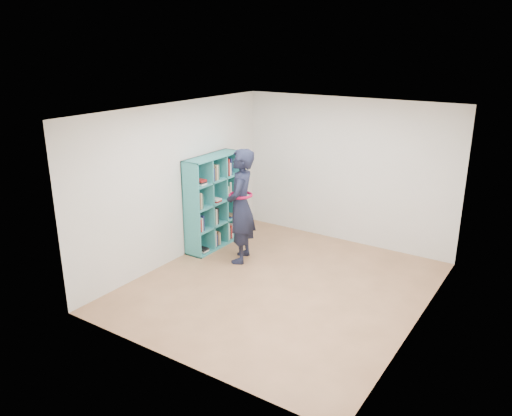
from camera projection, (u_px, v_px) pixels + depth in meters
The scene contains 9 objects.
floor at pixel (281, 286), 7.48m from camera, with size 4.50×4.50×0.00m, color #895E3E.
ceiling at pixel (284, 111), 6.66m from camera, with size 4.50×4.50×0.00m, color white.
wall_left at pixel (176, 183), 8.11m from camera, with size 0.02×4.50×2.60m, color silver.
wall_right at pixel (425, 232), 6.03m from camera, with size 0.02×4.50×2.60m, color silver.
wall_back at pixel (346, 171), 8.85m from camera, with size 4.00×0.02×2.60m, color silver.
wall_front at pixel (175, 258), 5.28m from camera, with size 4.00×0.02×2.60m, color silver.
bookshelf at pixel (212, 202), 8.76m from camera, with size 0.36×1.24×1.65m.
person at pixel (241, 206), 8.10m from camera, with size 0.68×0.81×1.89m.
smartphone at pixel (233, 197), 8.18m from camera, with size 0.07×0.10×0.14m.
Camera 1 is at (3.38, -5.83, 3.47)m, focal length 35.00 mm.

